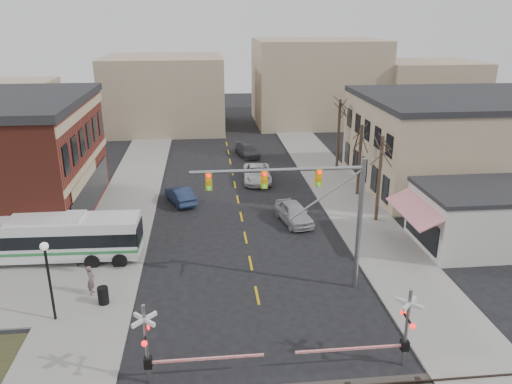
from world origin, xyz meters
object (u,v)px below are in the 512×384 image
at_px(pedestrian_near, 91,280).
at_px(pedestrian_far, 80,253).
at_px(car_c, 257,174).
at_px(street_lamp, 47,265).
at_px(rr_crossing_west, 157,345).
at_px(rr_crossing_east, 397,330).
at_px(trash_bin, 103,295).
at_px(car_b, 180,195).
at_px(car_d, 247,150).
at_px(transit_bus, 49,238).
at_px(traffic_signal_mast, 314,199).
at_px(car_a, 294,213).

bearing_deg(pedestrian_near, pedestrian_far, 21.86).
bearing_deg(car_c, street_lamp, -117.25).
relative_size(rr_crossing_west, rr_crossing_east, 1.00).
height_order(trash_bin, car_b, car_b).
height_order(car_b, car_d, car_b).
height_order(trash_bin, pedestrian_near, pedestrian_near).
distance_m(car_b, car_d, 16.07).
bearing_deg(pedestrian_near, trash_bin, -141.66).
bearing_deg(pedestrian_near, rr_crossing_east, -116.12).
relative_size(car_c, car_d, 1.22).
xyz_separation_m(transit_bus, pedestrian_far, (2.04, -0.81, -0.79)).
relative_size(pedestrian_near, pedestrian_far, 1.12).
relative_size(transit_bus, pedestrian_far, 7.37).
bearing_deg(traffic_signal_mast, pedestrian_far, 162.37).
relative_size(trash_bin, car_a, 0.21).
distance_m(street_lamp, car_b, 18.26).
relative_size(street_lamp, car_b, 1.03).
bearing_deg(transit_bus, car_d, 58.22).
distance_m(traffic_signal_mast, rr_crossing_east, 8.40).
xyz_separation_m(traffic_signal_mast, street_lamp, (-14.21, -1.75, -2.40)).
bearing_deg(pedestrian_far, rr_crossing_east, -101.44).
bearing_deg(car_a, pedestrian_near, -156.82).
bearing_deg(traffic_signal_mast, street_lamp, -172.99).
bearing_deg(trash_bin, car_c, 62.51).
relative_size(traffic_signal_mast, car_c, 1.72).
distance_m(transit_bus, street_lamp, 7.55).
bearing_deg(pedestrian_far, rr_crossing_west, -129.62).
relative_size(transit_bus, rr_crossing_east, 2.10).
relative_size(traffic_signal_mast, street_lamp, 2.15).
distance_m(rr_crossing_west, pedestrian_near, 8.99).
relative_size(car_a, car_c, 0.84).
bearing_deg(car_d, rr_crossing_east, -98.57).
distance_m(rr_crossing_east, car_d, 37.04).
xyz_separation_m(car_c, pedestrian_near, (-11.76, -19.86, 0.24)).
relative_size(rr_crossing_west, car_c, 1.00).
bearing_deg(car_d, rr_crossing_west, -115.16).
height_order(transit_bus, car_b, transit_bus).
height_order(transit_bus, traffic_signal_mast, traffic_signal_mast).
height_order(rr_crossing_east, car_c, rr_crossing_east).
xyz_separation_m(traffic_signal_mast, rr_crossing_east, (2.43, -7.11, -3.75)).
height_order(rr_crossing_east, car_d, rr_crossing_east).
bearing_deg(car_d, transit_bus, -135.93).
bearing_deg(traffic_signal_mast, rr_crossing_west, -139.53).
bearing_deg(pedestrian_far, pedestrian_near, -135.61).
height_order(transit_bus, pedestrian_far, transit_bus).
relative_size(traffic_signal_mast, rr_crossing_east, 1.72).
distance_m(car_d, pedestrian_near, 31.31).
bearing_deg(pedestrian_far, street_lamp, -156.25).
relative_size(car_a, pedestrian_near, 2.63).
bearing_deg(rr_crossing_west, rr_crossing_east, 0.02).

